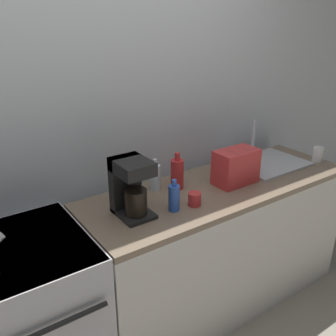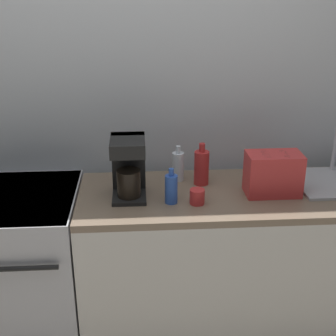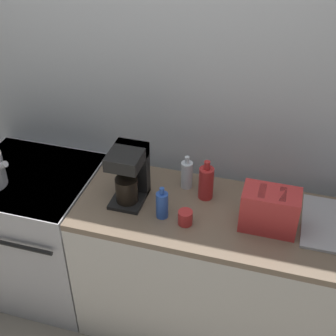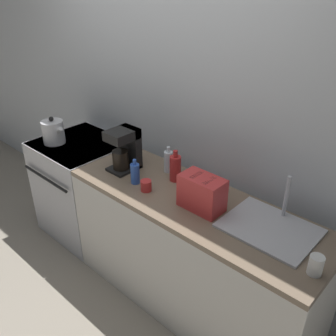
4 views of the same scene
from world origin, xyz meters
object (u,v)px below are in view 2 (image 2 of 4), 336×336
Objects in this scene: toaster at (273,174)px; bottle_clear at (178,166)px; coffee_maker at (128,165)px; bottle_blue at (171,189)px; stove at (16,268)px; cup_red at (197,197)px; bottle_red at (202,167)px.

bottle_clear is at bearing 156.25° from toaster.
coffee_maker reaches higher than bottle_blue.
cup_red is at bearing -8.42° from stove.
coffee_maker is at bearing -1.84° from stove.
coffee_maker is 0.33m from bottle_clear.
bottle_red is (0.12, -0.06, 0.01)m from bottle_clear.
bottle_red reaches higher than stove.
bottle_blue is at bearing -8.32° from stove.
toaster is at bearing -23.75° from bottle_clear.
coffee_maker is 1.35× the size of bottle_red.
coffee_maker is 0.41m from bottle_red.
coffee_maker reaches higher than cup_red.
bottle_clear is at bearing 32.92° from coffee_maker.
cup_red is at bearing -76.86° from bottle_clear.
bottle_red is at bearing 157.20° from toaster.
toaster is (1.36, -0.05, 0.54)m from stove.
bottle_blue is (0.21, -0.10, -0.09)m from coffee_maker.
bottle_blue is at bearing -129.61° from bottle_red.
coffee_maker is at bearing -147.08° from bottle_clear.
bottle_clear is 0.31m from cup_red.
bottle_blue is (-0.06, -0.27, -0.01)m from bottle_clear.
cup_red is at bearing -20.05° from coffee_maker.
coffee_maker is 4.13× the size of cup_red.
stove is at bearing 178.16° from coffee_maker.
cup_red is (0.33, -0.12, -0.13)m from coffee_maker.
stove is 0.98m from bottle_blue.
cup_red is at bearing -102.34° from bottle_red.
stove is 11.80× the size of cup_red.
bottle_clear reaches higher than bottle_blue.
bottle_clear is (-0.47, 0.20, -0.03)m from toaster.
toaster is 0.38m from bottle_red.
bottle_red is at bearing 16.25° from coffee_maker.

